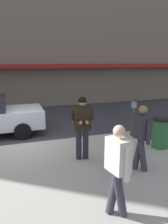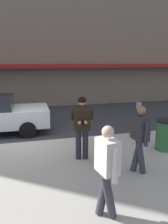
% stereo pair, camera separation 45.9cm
% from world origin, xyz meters
% --- Properties ---
extents(ground_plane, '(80.00, 80.00, 0.00)m').
position_xyz_m(ground_plane, '(0.00, 0.00, 0.00)').
color(ground_plane, '#333338').
extents(sidewalk, '(32.00, 5.30, 0.14)m').
position_xyz_m(sidewalk, '(1.00, -2.85, 0.07)').
color(sidewalk, '#A8A399').
rests_on(sidewalk, ground).
extents(curb_paint_line, '(28.00, 0.12, 0.01)m').
position_xyz_m(curb_paint_line, '(1.00, 0.05, 0.00)').
color(curb_paint_line, silver).
rests_on(curb_paint_line, ground).
extents(man_texting_on_phone, '(0.64, 0.62, 1.81)m').
position_xyz_m(man_texting_on_phone, '(1.73, -2.00, 1.25)').
color(man_texting_on_phone, '#23232B').
rests_on(man_texting_on_phone, sidewalk).
extents(pedestrian_in_light_coat, '(0.38, 0.59, 1.70)m').
position_xyz_m(pedestrian_in_light_coat, '(1.57, -4.41, 1.11)').
color(pedestrian_in_light_coat, '#33333D').
rests_on(pedestrian_in_light_coat, sidewalk).
extents(pedestrian_with_bag, '(0.35, 0.72, 1.70)m').
position_xyz_m(pedestrian_with_bag, '(2.92, -3.08, 1.11)').
color(pedestrian_with_bag, '#33333D').
rests_on(pedestrian_with_bag, sidewalk).
extents(parking_meter, '(0.12, 0.18, 1.27)m').
position_xyz_m(parking_meter, '(4.21, -0.60, 0.97)').
color(parking_meter, '#4C4C51').
rests_on(parking_meter, sidewalk).
extents(trash_bin, '(0.55, 0.55, 0.98)m').
position_xyz_m(trash_bin, '(4.39, -1.98, 0.63)').
color(trash_bin, '#2D6638').
rests_on(trash_bin, sidewalk).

